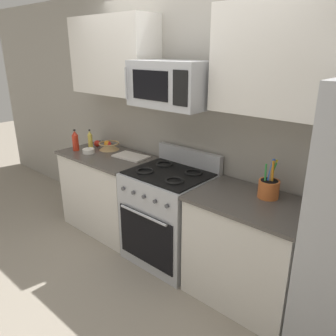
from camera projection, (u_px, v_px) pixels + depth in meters
The scene contains 15 objects.
ground_plane at pixel (121, 288), 2.97m from camera, with size 16.00×16.00×0.00m, color gray.
wall_back at pixel (196, 126), 3.26m from camera, with size 8.00×0.10×2.60m, color #9E998E.
counter_left at pixel (109, 191), 3.85m from camera, with size 1.09×0.65×0.91m.
range_oven at pixel (169, 215), 3.26m from camera, with size 0.76×0.69×1.09m.
counter_right at pixel (247, 250), 2.73m from camera, with size 0.94×0.65×0.91m.
microwave at pixel (172, 84), 2.86m from camera, with size 0.73×0.44×0.39m.
upper_cabinets_left at pixel (113, 56), 3.48m from camera, with size 1.08×0.34×0.78m.
upper_cabinets_right at pixel (277, 60), 2.35m from camera, with size 0.93×0.34×0.78m.
utensil_crock at pixel (269, 188), 2.60m from camera, with size 0.16×0.16×0.32m.
fruit_basket at pixel (109, 146), 3.86m from camera, with size 0.24×0.24×0.11m.
apple_loose at pixel (97, 143), 3.98m from camera, with size 0.08×0.08×0.08m, color red.
cutting_board at pixel (131, 156), 3.60m from camera, with size 0.37×0.22×0.02m, color silver.
bottle_oil at pixel (90, 140), 3.87m from camera, with size 0.05×0.05×0.23m.
bottle_hot_sauce at pixel (75, 141), 3.80m from camera, with size 0.07×0.07×0.25m.
prep_bowl at pixel (88, 151), 3.73m from camera, with size 0.13×0.13×0.05m.
Camera 1 is at (1.93, -1.54, 2.02)m, focal length 35.52 mm.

